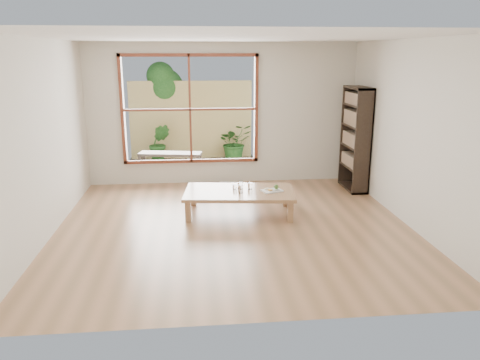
{
  "coord_description": "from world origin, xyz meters",
  "views": [
    {
      "loc": [
        -0.53,
        -6.27,
        2.4
      ],
      "look_at": [
        0.13,
        0.5,
        0.55
      ],
      "focal_mm": 35.0,
      "sensor_mm": 36.0,
      "label": 1
    }
  ],
  "objects_px": {
    "garden_bench": "(170,155)",
    "low_table": "(239,193)",
    "food_tray": "(273,190)",
    "bookshelf": "(355,139)"
  },
  "relations": [
    {
      "from": "garden_bench",
      "to": "food_tray",
      "type": "bearing_deg",
      "value": -49.01
    },
    {
      "from": "food_tray",
      "to": "bookshelf",
      "type": "bearing_deg",
      "value": 16.56
    },
    {
      "from": "low_table",
      "to": "food_tray",
      "type": "height_order",
      "value": "food_tray"
    },
    {
      "from": "food_tray",
      "to": "garden_bench",
      "type": "bearing_deg",
      "value": 101.84
    },
    {
      "from": "garden_bench",
      "to": "low_table",
      "type": "bearing_deg",
      "value": -56.85
    },
    {
      "from": "bookshelf",
      "to": "low_table",
      "type": "bearing_deg",
      "value": -151.94
    },
    {
      "from": "food_tray",
      "to": "garden_bench",
      "type": "xyz_separation_m",
      "value": [
        -1.68,
        2.74,
        -0.02
      ]
    },
    {
      "from": "bookshelf",
      "to": "food_tray",
      "type": "height_order",
      "value": "bookshelf"
    },
    {
      "from": "food_tray",
      "to": "garden_bench",
      "type": "height_order",
      "value": "food_tray"
    },
    {
      "from": "bookshelf",
      "to": "food_tray",
      "type": "distance_m",
      "value": 2.17
    }
  ]
}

